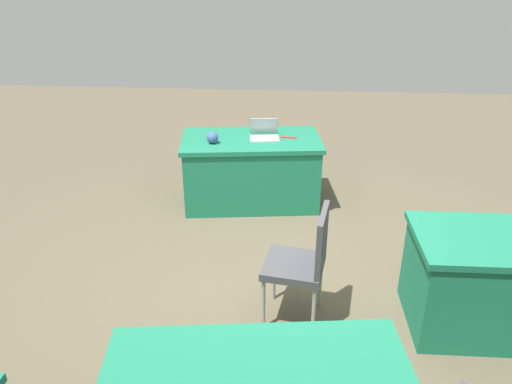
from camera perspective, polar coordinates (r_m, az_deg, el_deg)
The scene contains 7 objects.
ground_plane at distance 4.33m, azimuth 1.52°, elevation -11.53°, with size 14.40×14.40×0.00m, color brown.
table_foreground at distance 5.70m, azimuth -0.55°, elevation 2.50°, with size 1.63×1.03×0.77m.
table_mid_right at distance 4.22m, azimuth 26.61°, elevation -9.26°, with size 1.42×0.79×0.77m.
chair_aisle at distance 3.77m, azimuth 5.47°, elevation -7.63°, with size 0.51×0.51×0.96m.
laptop_silver at distance 5.57m, azimuth 0.97°, elevation 6.60°, with size 0.35×0.33×0.21m.
yarn_ball at distance 5.41m, azimuth -5.00°, elevation 6.21°, with size 0.13×0.13×0.13m, color #3F5999.
scissors_red at distance 5.59m, azimuth 3.79°, elevation 6.24°, with size 0.18×0.04×0.01m, color red.
Camera 1 is at (-0.15, 3.46, 2.59)m, focal length 34.96 mm.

